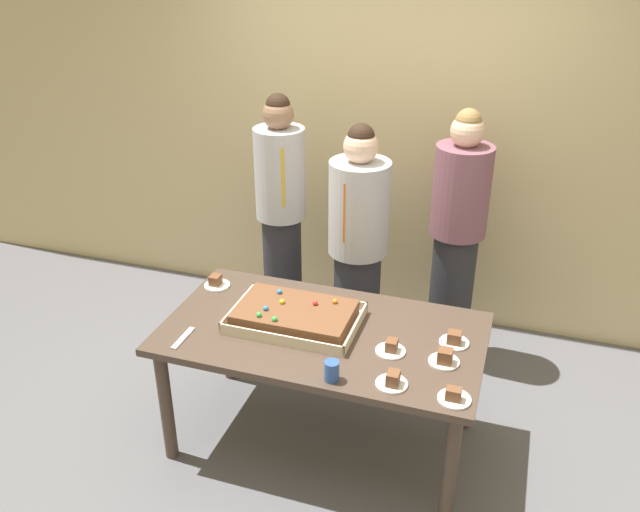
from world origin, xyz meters
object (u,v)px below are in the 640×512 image
object	(u,v)px
plated_slice_far_right	(392,381)
drink_cup_nearest	(332,371)
plated_slice_far_left	(445,358)
plated_slice_center_back	(454,340)
person_green_shirt_behind	(457,237)
sheet_cake	(295,316)
person_serving_front	(358,248)
plated_slice_near_left	(391,348)
plated_slice_near_right	(216,283)
cake_server_utensil	(183,338)
plated_slice_center_front	(454,397)
person_striped_tie_right	(281,218)
party_table	(323,345)

from	to	relation	value
plated_slice_far_right	drink_cup_nearest	bearing A→B (deg)	-169.97
plated_slice_far_left	plated_slice_far_right	world-z (taller)	plated_slice_far_left
plated_slice_center_back	person_green_shirt_behind	bearing A→B (deg)	97.81
sheet_cake	plated_slice_far_left	size ratio (longest dim) A/B	4.45
plated_slice_far_left	person_serving_front	xyz separation A→B (m)	(-0.68, 0.90, 0.06)
sheet_cake	drink_cup_nearest	xyz separation A→B (m)	(0.33, -0.40, 0.01)
sheet_cake	person_green_shirt_behind	xyz separation A→B (m)	(0.69, 1.07, 0.08)
sheet_cake	plated_slice_far_right	size ratio (longest dim) A/B	4.45
plated_slice_near_left	plated_slice_far_right	xyz separation A→B (m)	(0.06, -0.26, 0.00)
sheet_cake	plated_slice_near_right	bearing A→B (deg)	158.21
plated_slice_near_left	cake_server_utensil	distance (m)	1.05
plated_slice_center_front	person_green_shirt_behind	world-z (taller)	person_green_shirt_behind
person_striped_tie_right	plated_slice_center_front	bearing A→B (deg)	20.20
plated_slice_near_left	person_green_shirt_behind	size ratio (longest dim) A/B	0.09
person_green_shirt_behind	drink_cup_nearest	bearing A→B (deg)	19.12
party_table	cake_server_utensil	distance (m)	0.72
sheet_cake	plated_slice_near_right	size ratio (longest dim) A/B	4.45
plated_slice_near_left	drink_cup_nearest	size ratio (longest dim) A/B	1.50
plated_slice_near_left	plated_slice_far_right	bearing A→B (deg)	-75.74
drink_cup_nearest	person_green_shirt_behind	world-z (taller)	person_green_shirt_behind
plated_slice_far_left	plated_slice_near_left	bearing A→B (deg)	177.56
person_green_shirt_behind	cake_server_utensil	bearing A→B (deg)	-7.54
plated_slice_center_front	drink_cup_nearest	size ratio (longest dim) A/B	1.50
plated_slice_near_right	plated_slice_center_back	bearing A→B (deg)	-6.53
plated_slice_far_left	plated_slice_center_back	distance (m)	0.18
plated_slice_near_left	party_table	bearing A→B (deg)	168.65
plated_slice_near_right	person_serving_front	world-z (taller)	person_serving_front
sheet_cake	plated_slice_center_front	xyz separation A→B (m)	(0.88, -0.37, -0.02)
plated_slice_near_right	plated_slice_far_left	xyz separation A→B (m)	(1.37, -0.34, 0.01)
party_table	person_striped_tie_right	size ratio (longest dim) A/B	0.97
party_table	plated_slice_center_back	bearing A→B (deg)	7.91
sheet_cake	person_serving_front	bearing A→B (deg)	81.22
person_serving_front	plated_slice_near_left	bearing A→B (deg)	33.79
plated_slice_far_left	person_green_shirt_behind	size ratio (longest dim) A/B	0.09
plated_slice_far_right	plated_slice_center_front	bearing A→B (deg)	-3.84
plated_slice_near_right	plated_slice_center_front	world-z (taller)	plated_slice_near_right
plated_slice_center_front	party_table	bearing A→B (deg)	154.22
cake_server_utensil	person_serving_front	world-z (taller)	person_serving_front
drink_cup_nearest	person_serving_front	world-z (taller)	person_serving_front
sheet_cake	person_green_shirt_behind	distance (m)	1.27
cake_server_utensil	person_striped_tie_right	bearing A→B (deg)	87.69
plated_slice_far_right	drink_cup_nearest	xyz separation A→B (m)	(-0.27, -0.05, 0.03)
party_table	plated_slice_far_right	size ratio (longest dim) A/B	11.03
plated_slice_center_front	person_striped_tie_right	distance (m)	1.86
plated_slice_center_back	drink_cup_nearest	bearing A→B (deg)	-136.34
drink_cup_nearest	person_serving_front	distance (m)	1.21
person_serving_front	person_striped_tie_right	xyz separation A→B (m)	(-0.56, 0.14, 0.07)
plated_slice_near_right	person_striped_tie_right	distance (m)	0.73
plated_slice_near_right	cake_server_utensil	size ratio (longest dim) A/B	0.75
cake_server_utensil	person_serving_front	size ratio (longest dim) A/B	0.12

